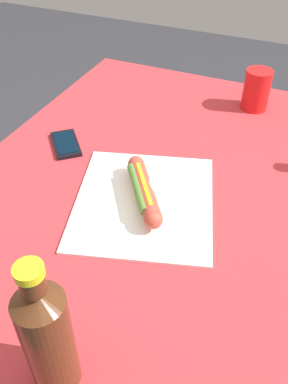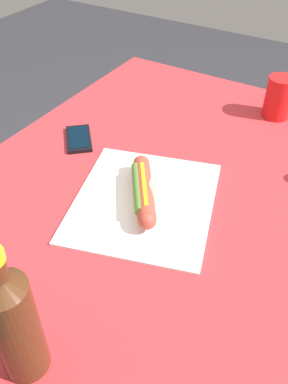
{
  "view_description": "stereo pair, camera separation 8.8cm",
  "coord_description": "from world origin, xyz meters",
  "px_view_note": "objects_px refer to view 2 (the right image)",
  "views": [
    {
      "loc": [
        -0.68,
        -0.26,
        1.34
      ],
      "look_at": [
        -0.07,
        0.01,
        0.76
      ],
      "focal_mm": 38.67,
      "sensor_mm": 36.0,
      "label": 1
    },
    {
      "loc": [
        -0.64,
        -0.33,
        1.34
      ],
      "look_at": [
        -0.07,
        0.01,
        0.76
      ],
      "focal_mm": 38.67,
      "sensor_mm": 36.0,
      "label": 2
    }
  ],
  "objects_px": {
    "cell_phone": "(79,139)",
    "drinking_cup": "(279,97)",
    "soda_bottle": "(13,323)",
    "hot_dog": "(144,190)"
  },
  "relations": [
    {
      "from": "drinking_cup",
      "to": "soda_bottle",
      "type": "bearing_deg",
      "value": 174.13
    },
    {
      "from": "cell_phone",
      "to": "drinking_cup",
      "type": "distance_m",
      "value": 0.56
    },
    {
      "from": "cell_phone",
      "to": "drinking_cup",
      "type": "height_order",
      "value": "drinking_cup"
    },
    {
      "from": "soda_bottle",
      "to": "hot_dog",
      "type": "bearing_deg",
      "value": 5.26
    },
    {
      "from": "cell_phone",
      "to": "drinking_cup",
      "type": "relative_size",
      "value": 1.14
    },
    {
      "from": "hot_dog",
      "to": "soda_bottle",
      "type": "height_order",
      "value": "soda_bottle"
    },
    {
      "from": "soda_bottle",
      "to": "drinking_cup",
      "type": "bearing_deg",
      "value": -5.87
    },
    {
      "from": "cell_phone",
      "to": "soda_bottle",
      "type": "relative_size",
      "value": 0.53
    },
    {
      "from": "soda_bottle",
      "to": "drinking_cup",
      "type": "relative_size",
      "value": 2.16
    },
    {
      "from": "drinking_cup",
      "to": "cell_phone",
      "type": "bearing_deg",
      "value": 134.04
    }
  ]
}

